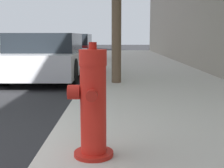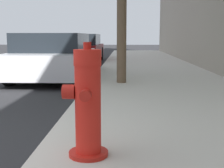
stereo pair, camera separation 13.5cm
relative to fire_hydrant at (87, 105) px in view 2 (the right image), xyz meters
The scene contains 3 objects.
fire_hydrant is the anchor object (origin of this frame).
parked_car_near 5.97m from the fire_hydrant, 105.29° to the left, with size 1.80×3.98×1.21m.
parked_car_mid 11.26m from the fire_hydrant, 98.40° to the left, with size 1.76×4.22×1.23m.
Camera 2 is at (2.49, -2.37, 1.13)m, focal length 50.00 mm.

